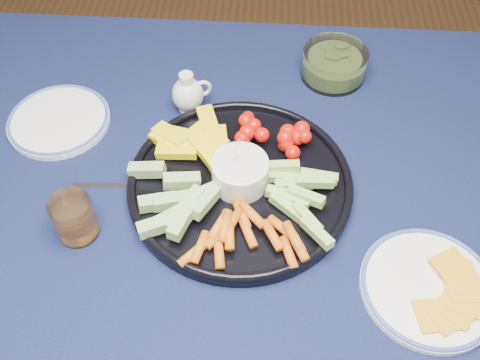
# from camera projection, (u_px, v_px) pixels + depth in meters

# --- Properties ---
(dining_table) EXTENTS (1.67, 1.07, 0.75)m
(dining_table) POSITION_uv_depth(u_px,v_px,m) (296.00, 248.00, 0.94)
(dining_table) COLOR #482A18
(dining_table) RESTS_ON ground
(crudite_platter) EXTENTS (0.38, 0.38, 0.12)m
(crudite_platter) POSITION_uv_depth(u_px,v_px,m) (239.00, 181.00, 0.90)
(crudite_platter) COLOR black
(crudite_platter) RESTS_ON dining_table
(creamer_pitcher) EXTENTS (0.08, 0.06, 0.08)m
(creamer_pitcher) POSITION_uv_depth(u_px,v_px,m) (188.00, 94.00, 1.01)
(creamer_pitcher) COLOR white
(creamer_pitcher) RESTS_ON dining_table
(pickle_bowl) EXTENTS (0.13, 0.13, 0.06)m
(pickle_bowl) POSITION_uv_depth(u_px,v_px,m) (334.00, 65.00, 1.08)
(pickle_bowl) COLOR white
(pickle_bowl) RESTS_ON dining_table
(cheese_plate) EXTENTS (0.20, 0.20, 0.02)m
(cheese_plate) POSITION_uv_depth(u_px,v_px,m) (429.00, 286.00, 0.79)
(cheese_plate) COLOR white
(cheese_plate) RESTS_ON dining_table
(juice_tumbler) EXTENTS (0.07, 0.07, 0.08)m
(juice_tumbler) POSITION_uv_depth(u_px,v_px,m) (75.00, 220.00, 0.83)
(juice_tumbler) COLOR white
(juice_tumbler) RESTS_ON dining_table
(fork_left) EXTENTS (0.16, 0.03, 0.00)m
(fork_left) POSITION_uv_depth(u_px,v_px,m) (128.00, 186.00, 0.92)
(fork_left) COLOR silver
(fork_left) RESTS_ON dining_table
(fork_right) EXTENTS (0.12, 0.15, 0.00)m
(fork_right) POSITION_uv_depth(u_px,v_px,m) (476.00, 324.00, 0.76)
(fork_right) COLOR silver
(fork_right) RESTS_ON dining_table
(side_plate_extra) EXTENTS (0.19, 0.19, 0.02)m
(side_plate_extra) POSITION_uv_depth(u_px,v_px,m) (59.00, 120.00, 1.01)
(side_plate_extra) COLOR white
(side_plate_extra) RESTS_ON dining_table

